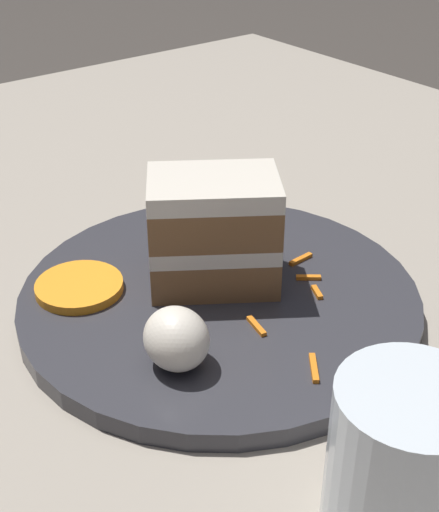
% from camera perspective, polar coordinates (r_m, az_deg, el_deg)
% --- Properties ---
extents(ground_plane, '(6.00, 6.00, 0.00)m').
position_cam_1_polar(ground_plane, '(0.54, 1.24, -9.12)').
color(ground_plane, '#38332D').
rests_on(ground_plane, ground).
extents(dining_table, '(1.30, 1.13, 0.04)m').
position_cam_1_polar(dining_table, '(0.53, 1.26, -7.52)').
color(dining_table, gray).
rests_on(dining_table, ground).
extents(plate, '(0.30, 0.30, 0.01)m').
position_cam_1_polar(plate, '(0.53, 0.00, -3.38)').
color(plate, '#333338').
rests_on(plate, dining_table).
extents(cake_slice, '(0.11, 0.11, 0.08)m').
position_cam_1_polar(cake_slice, '(0.52, -0.47, 2.01)').
color(cake_slice, brown).
rests_on(cake_slice, plate).
extents(cream_dollop, '(0.04, 0.04, 0.04)m').
position_cam_1_polar(cream_dollop, '(0.45, -3.47, -6.62)').
color(cream_dollop, silver).
rests_on(cream_dollop, plate).
extents(orange_garnish, '(0.06, 0.06, 0.01)m').
position_cam_1_polar(orange_garnish, '(0.54, -11.15, -2.42)').
color(orange_garnish, orange).
rests_on(orange_garnish, plate).
extents(carrot_shreds_scatter, '(0.18, 0.16, 0.00)m').
position_cam_1_polar(carrot_shreds_scatter, '(0.52, 4.46, -3.49)').
color(carrot_shreds_scatter, orange).
rests_on(carrot_shreds_scatter, plate).
extents(drinking_glass, '(0.07, 0.07, 0.09)m').
position_cam_1_polar(drinking_glass, '(0.37, 14.33, -16.46)').
color(drinking_glass, silver).
rests_on(drinking_glass, dining_table).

